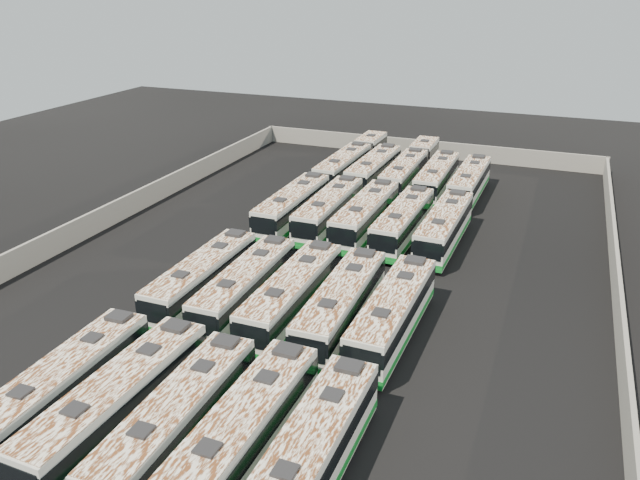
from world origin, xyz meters
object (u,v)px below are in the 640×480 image
(bus_midfront_right, at_px, (341,305))
(bus_midfront_far_right, at_px, (393,314))
(bus_back_left, at_px, (374,170))
(bus_front_far_left, at_px, (63,386))
(bus_midback_left, at_px, (329,210))
(bus_back_far_right, at_px, (469,182))
(bus_midback_right, at_px, (403,222))
(bus_back_right, at_px, (437,178))
(bus_back_far_left, at_px, (353,160))
(bus_front_left, at_px, (118,402))
(bus_midfront_center, at_px, (292,295))
(bus_front_far_right, at_px, (311,456))
(bus_midback_far_right, at_px, (444,227))
(bus_front_center, at_px, (177,421))
(bus_midfront_left, at_px, (245,286))
(bus_midback_far_left, at_px, (293,206))
(bus_midback_center, at_px, (365,215))
(bus_midfront_far_left, at_px, (203,278))
(bus_back_center, at_px, (411,167))
(bus_front_right, at_px, (241,436))

(bus_midfront_right, distance_m, bus_midfront_far_right, 3.54)
(bus_midfront_far_right, bearing_deg, bus_back_left, 110.33)
(bus_front_far_left, relative_size, bus_back_left, 0.96)
(bus_midback_left, distance_m, bus_back_far_right, 17.53)
(bus_midback_right, bearing_deg, bus_midfront_right, -88.34)
(bus_back_right, bearing_deg, bus_back_far_left, 162.91)
(bus_front_far_left, distance_m, bus_midfront_right, 17.70)
(bus_front_left, bearing_deg, bus_back_far_left, 95.70)
(bus_midfront_center, bearing_deg, bus_front_far_right, -62.91)
(bus_midback_right, bearing_deg, bus_midback_left, 179.47)
(bus_back_far_right, bearing_deg, bus_front_far_left, -107.03)
(bus_midback_right, height_order, bus_midback_far_right, bus_midback_far_right)
(bus_front_far_left, relative_size, bus_front_far_right, 0.98)
(bus_midback_right, bearing_deg, bus_front_center, -95.22)
(bus_front_far_left, height_order, bus_midback_right, bus_midback_right)
(bus_back_left, height_order, bus_back_right, bus_back_left)
(bus_midfront_right, height_order, bus_midfront_far_right, bus_midfront_right)
(bus_front_far_left, bearing_deg, bus_midfront_left, 74.17)
(bus_front_left, xyz_separation_m, bus_back_far_left, (-3.61, 48.08, -0.04))
(bus_midback_far_left, xyz_separation_m, bus_back_right, (10.92, 14.22, -0.04))
(bus_midfront_center, distance_m, bus_midback_center, 16.71)
(bus_front_center, relative_size, bus_midfront_far_left, 1.01)
(bus_back_right, bearing_deg, bus_back_center, 138.43)
(bus_front_far_left, xyz_separation_m, bus_midback_far_right, (14.59, 30.47, 0.05))
(bus_midfront_center, relative_size, bus_midfront_far_right, 1.00)
(bus_front_center, bearing_deg, bus_midback_right, 82.65)
(bus_midback_left, height_order, bus_midback_center, bus_midback_center)
(bus_front_right, height_order, bus_midback_right, bus_front_right)
(bus_front_left, xyz_separation_m, bus_midfront_right, (7.22, 14.02, -0.01))
(bus_back_center, bearing_deg, bus_midback_far_right, -67.43)
(bus_front_far_right, xyz_separation_m, bus_back_left, (-10.77, 44.79, 0.03))
(bus_midback_far_left, bearing_deg, bus_front_left, -83.15)
(bus_midfront_far_left, bearing_deg, bus_midfront_center, -1.15)
(bus_midfront_left, xyz_separation_m, bus_midfront_far_right, (10.85, 0.01, 0.04))
(bus_midfront_left, bearing_deg, bus_back_right, 75.35)
(bus_front_right, bearing_deg, bus_midback_left, 104.05)
(bus_midback_right, bearing_deg, bus_midback_far_right, 0.57)
(bus_front_center, distance_m, bus_back_left, 45.08)
(bus_midfront_center, bearing_deg, bus_front_left, -104.28)
(bus_midfront_center, relative_size, bus_midback_left, 1.00)
(bus_front_left, height_order, bus_midback_center, bus_front_left)
(bus_midfront_center, relative_size, bus_midback_far_left, 1.00)
(bus_front_far_left, xyz_separation_m, bus_midfront_right, (10.95, 13.91, 0.07))
(bus_midback_right, xyz_separation_m, bus_midback_far_right, (3.74, -0.05, 0.03))
(bus_front_far_left, height_order, bus_front_right, bus_front_right)
(bus_front_far_left, height_order, bus_midfront_right, bus_midfront_right)
(bus_front_right, relative_size, bus_midback_far_left, 1.01)
(bus_back_far_left, xyz_separation_m, bus_back_far_right, (14.38, -3.47, -0.03))
(bus_front_far_right, xyz_separation_m, bus_back_right, (-3.55, 44.70, -0.01))
(bus_midback_far_left, bearing_deg, bus_midfront_far_left, -89.92)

